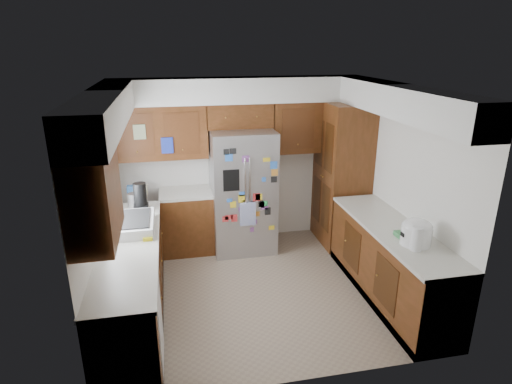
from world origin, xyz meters
TOP-DOWN VIEW (x-y plane):
  - floor at (0.00, 0.00)m, footprint 3.60×3.60m
  - room_shell at (-0.11, 0.36)m, footprint 3.64×3.24m
  - left_counter_run at (-1.36, 0.03)m, footprint 1.36×3.20m
  - right_counter_run at (1.50, -0.47)m, footprint 0.63×2.25m
  - pantry at (1.50, 1.15)m, footprint 0.60×0.90m
  - fridge at (-0.00, 1.20)m, footprint 0.90×0.79m
  - bridge_cabinet at (0.00, 1.43)m, footprint 0.96×0.34m
  - fridge_top_items at (-0.10, 1.39)m, footprint 0.63×0.32m
  - sink_assembly at (-1.50, 0.10)m, footprint 0.52×0.73m
  - left_counter_clutter at (-1.45, 0.84)m, footprint 0.30×0.91m
  - rice_cooker at (1.50, -0.91)m, footprint 0.33×0.32m
  - paper_towel at (1.43, -1.04)m, footprint 0.12×0.12m

SIDE VIEW (x-z plane):
  - floor at x=0.00m, z-range 0.00..0.00m
  - right_counter_run at x=1.50m, z-range -0.04..0.88m
  - left_counter_run at x=-1.36m, z-range -0.03..0.89m
  - fridge at x=0.00m, z-range 0.00..1.80m
  - sink_assembly at x=-1.50m, z-range 0.80..1.17m
  - left_counter_clutter at x=-1.45m, z-range 0.86..1.24m
  - paper_towel at x=1.43m, z-range 0.92..1.18m
  - rice_cooker at x=1.50m, z-range 0.93..1.21m
  - pantry at x=1.50m, z-range 0.00..2.15m
  - room_shell at x=-0.11m, z-range 0.56..3.08m
  - bridge_cabinet at x=0.00m, z-range 1.80..2.15m
  - fridge_top_items at x=-0.10m, z-range 2.14..2.42m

